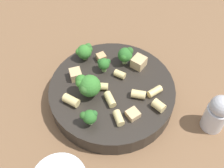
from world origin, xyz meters
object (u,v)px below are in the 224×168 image
(broccoli_floret_3, at_px, (88,85))
(chicken_chunk_2, at_px, (139,62))
(broccoli_floret_0, at_px, (85,51))
(pepper_shaker, at_px, (217,113))
(rigatoni_6, at_px, (159,106))
(chicken_chunk_1, at_px, (101,57))
(rigatoni_5, at_px, (155,91))
(chicken_chunk_3, at_px, (133,114))
(pasta_bowl, at_px, (112,92))
(chicken_chunk_0, at_px, (76,74))
(rigatoni_0, at_px, (120,74))
(broccoli_floret_1, at_px, (104,64))
(rigatoni_1, at_px, (71,100))
(broccoli_floret_4, at_px, (89,117))
(rigatoni_4, at_px, (138,94))
(rigatoni_7, at_px, (111,99))
(broccoli_floret_2, at_px, (125,55))
(rigatoni_2, at_px, (101,86))
(rigatoni_3, at_px, (119,118))

(broccoli_floret_3, bearing_deg, chicken_chunk_2, -137.38)
(broccoli_floret_0, height_order, pepper_shaker, pepper_shaker)
(rigatoni_6, bearing_deg, chicken_chunk_1, -42.31)
(chicken_chunk_2, bearing_deg, chicken_chunk_1, -6.81)
(rigatoni_5, bearing_deg, chicken_chunk_3, 55.21)
(pasta_bowl, relative_size, chicken_chunk_0, 10.48)
(broccoli_floret_0, bearing_deg, rigatoni_0, 151.26)
(broccoli_floret_1, bearing_deg, rigatoni_1, 60.73)
(rigatoni_6, distance_m, chicken_chunk_1, 0.16)
(broccoli_floret_0, bearing_deg, chicken_chunk_1, 179.40)
(broccoli_floret_4, xyz_separation_m, rigatoni_4, (-0.08, -0.06, -0.01))
(chicken_chunk_2, bearing_deg, rigatoni_7, 64.18)
(pasta_bowl, distance_m, chicken_chunk_2, 0.08)
(rigatoni_5, distance_m, chicken_chunk_2, 0.07)
(broccoli_floret_1, relative_size, chicken_chunk_3, 1.46)
(chicken_chunk_0, bearing_deg, rigatoni_0, -171.61)
(broccoli_floret_0, xyz_separation_m, rigatoni_0, (-0.07, 0.04, -0.01))
(broccoli_floret_2, relative_size, rigatoni_2, 1.44)
(rigatoni_1, distance_m, chicken_chunk_1, 0.12)
(rigatoni_5, height_order, chicken_chunk_0, chicken_chunk_0)
(chicken_chunk_2, bearing_deg, broccoli_floret_1, 15.37)
(pepper_shaker, bearing_deg, rigatoni_0, -20.65)
(rigatoni_1, bearing_deg, pasta_bowl, -147.55)
(broccoli_floret_1, distance_m, rigatoni_4, 0.09)
(rigatoni_7, relative_size, chicken_chunk_1, 1.72)
(broccoli_floret_0, xyz_separation_m, rigatoni_3, (-0.08, 0.14, -0.01))
(chicken_chunk_2, bearing_deg, chicken_chunk_0, 20.39)
(chicken_chunk_1, bearing_deg, chicken_chunk_0, 51.65)
(pepper_shaker, bearing_deg, rigatoni_7, -1.74)
(broccoli_floret_0, distance_m, chicken_chunk_1, 0.04)
(pasta_bowl, bearing_deg, broccoli_floret_4, 70.54)
(broccoli_floret_2, relative_size, rigatoni_5, 1.30)
(rigatoni_2, xyz_separation_m, chicken_chunk_0, (0.05, -0.02, 0.00))
(chicken_chunk_1, bearing_deg, rigatoni_1, 71.01)
(broccoli_floret_2, height_order, rigatoni_7, broccoli_floret_2)
(broccoli_floret_3, distance_m, broccoli_floret_4, 0.06)
(rigatoni_1, relative_size, rigatoni_2, 1.17)
(rigatoni_4, bearing_deg, broccoli_floret_2, -69.11)
(chicken_chunk_1, bearing_deg, rigatoni_3, 109.50)
(broccoli_floret_3, bearing_deg, chicken_chunk_0, -49.73)
(pepper_shaker, bearing_deg, broccoli_floret_3, -4.47)
(broccoli_floret_0, xyz_separation_m, broccoli_floret_2, (-0.08, 0.00, 0.00))
(broccoli_floret_4, bearing_deg, pasta_bowl, -109.46)
(broccoli_floret_4, bearing_deg, broccoli_floret_3, -78.30)
(broccoli_floret_1, relative_size, rigatoni_6, 1.35)
(rigatoni_6, bearing_deg, chicken_chunk_2, -67.35)
(rigatoni_1, height_order, rigatoni_2, rigatoni_1)
(broccoli_floret_4, bearing_deg, rigatoni_6, -159.44)
(rigatoni_0, bearing_deg, broccoli_floret_3, 42.71)
(rigatoni_1, relative_size, rigatoni_3, 1.11)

